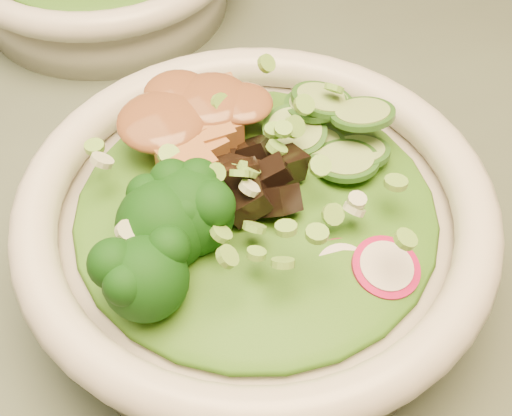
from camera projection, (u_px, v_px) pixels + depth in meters
name	position (u px, v px, depth m)	size (l,w,h in m)	color
dining_table	(387.00, 210.00, 0.63)	(1.20, 0.80, 0.75)	black
salad_bowl	(256.00, 230.00, 0.42)	(0.27, 0.27, 0.07)	beige
lettuce_bed	(256.00, 207.00, 0.40)	(0.21, 0.21, 0.02)	#1F5712
broccoli_florets	(166.00, 252.00, 0.36)	(0.08, 0.07, 0.04)	black
radish_slices	(347.00, 273.00, 0.37)	(0.11, 0.04, 0.02)	#A60C43
cucumber_slices	(341.00, 138.00, 0.42)	(0.07, 0.07, 0.04)	#9ABA67
mushroom_heap	(241.00, 178.00, 0.40)	(0.07, 0.07, 0.04)	black
tofu_cubes	(187.00, 131.00, 0.43)	(0.09, 0.06, 0.04)	#986232
peanut_sauce	(185.00, 114.00, 0.42)	(0.07, 0.06, 0.02)	brown
scallion_garnish	(256.00, 178.00, 0.38)	(0.20, 0.20, 0.02)	#6EAA3C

